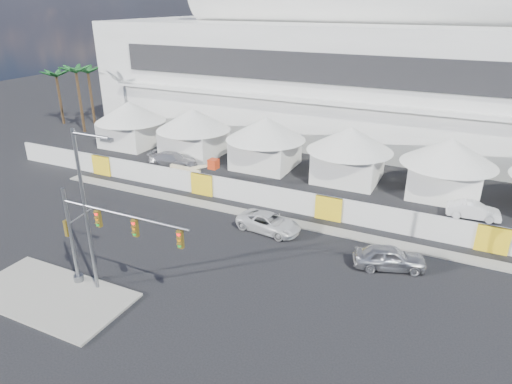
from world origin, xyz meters
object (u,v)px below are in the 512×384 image
at_px(traffic_mast, 96,237).
at_px(boom_lift, 182,177).
at_px(sedan_silver, 389,257).
at_px(lot_car_a, 473,210).
at_px(lot_car_c, 173,160).
at_px(pickup_curb, 269,223).
at_px(streetlight_median, 87,202).

relative_size(traffic_mast, boom_lift, 1.41).
bearing_deg(sedan_silver, lot_car_a, -42.72).
relative_size(sedan_silver, lot_car_c, 0.90).
distance_m(pickup_curb, lot_car_a, 16.97).
bearing_deg(pickup_curb, lot_car_c, 65.67).
height_order(sedan_silver, boom_lift, boom_lift).
distance_m(lot_car_a, lot_car_c, 29.56).
bearing_deg(lot_car_c, traffic_mast, -166.69).
height_order(pickup_curb, traffic_mast, traffic_mast).
bearing_deg(sedan_silver, lot_car_c, 48.41).
bearing_deg(lot_car_c, lot_car_a, -100.87).
distance_m(traffic_mast, boom_lift, 17.86).
bearing_deg(boom_lift, traffic_mast, -68.63).
xyz_separation_m(sedan_silver, streetlight_median, (-15.57, -10.29, 5.15)).
distance_m(pickup_curb, lot_car_c, 17.89).
relative_size(pickup_curb, traffic_mast, 0.56).
bearing_deg(traffic_mast, pickup_curb, 63.20).
xyz_separation_m(pickup_curb, traffic_mast, (-5.89, -11.66, 3.05)).
bearing_deg(streetlight_median, pickup_curb, 62.11).
relative_size(lot_car_c, boom_lift, 0.82).
relative_size(lot_car_a, streetlight_median, 0.41).
bearing_deg(boom_lift, pickup_curb, -20.85).
bearing_deg(lot_car_a, lot_car_c, 85.36).
distance_m(pickup_curb, traffic_mast, 13.42).
bearing_deg(boom_lift, streetlight_median, -69.49).
bearing_deg(streetlight_median, sedan_silver, 33.45).
distance_m(streetlight_median, boom_lift, 18.26).
xyz_separation_m(sedan_silver, lot_car_c, (-24.78, 10.52, -0.04)).
bearing_deg(lot_car_a, pickup_curb, 118.32).
relative_size(sedan_silver, streetlight_median, 0.47).
xyz_separation_m(traffic_mast, streetlight_median, (-0.28, 0.00, 2.19)).
xyz_separation_m(sedan_silver, lot_car_a, (4.78, 10.68, -0.12)).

